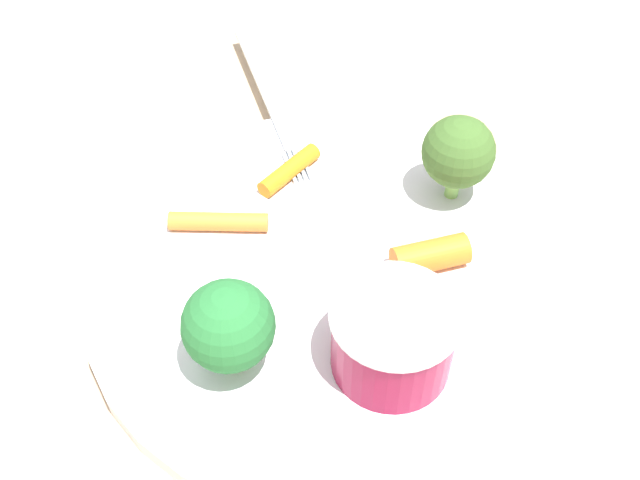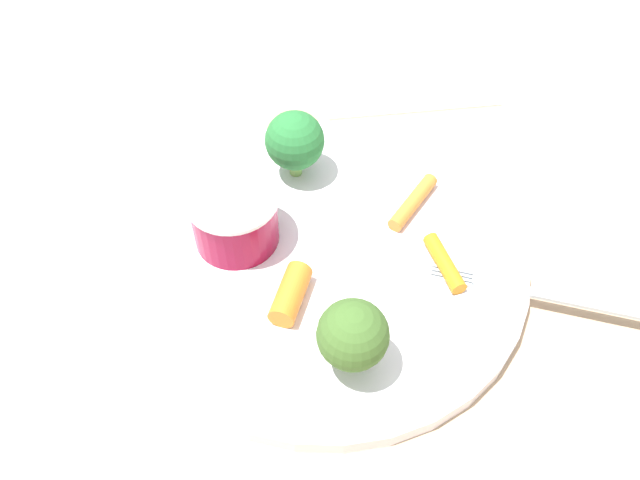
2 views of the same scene
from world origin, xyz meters
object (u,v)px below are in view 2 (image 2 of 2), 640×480
object	(u,v)px
sauce_cup	(235,218)
fork	(557,298)
broccoli_floret_1	(353,335)
napkin	(398,60)
carrot_stick_0	(444,263)
carrot_stick_2	(413,202)
plate	(326,256)
broccoli_floret_0	(295,141)
carrot_stick_1	(291,294)

from	to	relation	value
sauce_cup	fork	distance (m)	0.22
broccoli_floret_1	napkin	world-z (taller)	broccoli_floret_1
sauce_cup	fork	size ratio (longest dim) A/B	0.46
broccoli_floret_1	carrot_stick_0	world-z (taller)	broccoli_floret_1
fork	napkin	world-z (taller)	fork
carrot_stick_0	carrot_stick_2	xyz separation A→B (m)	(-0.06, 0.01, 0.00)
carrot_stick_2	napkin	size ratio (longest dim) A/B	0.36
fork	plate	bearing A→B (deg)	-131.16
carrot_stick_0	carrot_stick_2	bearing A→B (deg)	169.55
plate	fork	world-z (taller)	fork
broccoli_floret_0	fork	xyz separation A→B (m)	(0.18, 0.10, -0.03)
carrot_stick_1	plate	bearing A→B (deg)	125.27
broccoli_floret_1	napkin	size ratio (longest dim) A/B	0.35
plate	broccoli_floret_0	bearing A→B (deg)	170.09
broccoli_floret_0	carrot_stick_2	world-z (taller)	broccoli_floret_0
napkin	plate	bearing A→B (deg)	-42.20
fork	carrot_stick_1	bearing A→B (deg)	-115.49
broccoli_floret_0	carrot_stick_2	distance (m)	0.10
sauce_cup	broccoli_floret_0	distance (m)	0.08
sauce_cup	carrot_stick_1	bearing A→B (deg)	9.63
plate	napkin	world-z (taller)	plate
carrot_stick_0	carrot_stick_1	size ratio (longest dim) A/B	1.12
sauce_cup	broccoli_floret_1	xyz separation A→B (m)	(0.13, 0.02, 0.01)
broccoli_floret_1	fork	xyz separation A→B (m)	(0.02, 0.14, -0.03)
sauce_cup	broccoli_floret_0	xyz separation A→B (m)	(-0.04, 0.07, 0.01)
broccoli_floret_0	plate	bearing A→B (deg)	-9.91
sauce_cup	napkin	size ratio (longest dim) A/B	0.40
broccoli_floret_1	carrot_stick_1	xyz separation A→B (m)	(-0.06, -0.01, -0.02)
broccoli_floret_0	napkin	world-z (taller)	broccoli_floret_0
broccoli_floret_0	carrot_stick_1	distance (m)	0.12
carrot_stick_1	broccoli_floret_1	bearing A→B (deg)	13.11
broccoli_floret_0	carrot_stick_2	size ratio (longest dim) A/B	0.97
napkin	broccoli_floret_1	bearing A→B (deg)	-35.64
carrot_stick_0	napkin	world-z (taller)	carrot_stick_0
napkin	broccoli_floret_0	bearing A→B (deg)	-55.57
carrot_stick_0	broccoli_floret_1	bearing A→B (deg)	-67.67
plate	sauce_cup	world-z (taller)	sauce_cup
plate	sauce_cup	distance (m)	0.07
plate	napkin	bearing A→B (deg)	137.80
napkin	carrot_stick_0	bearing A→B (deg)	-23.89
plate	carrot_stick_0	size ratio (longest dim) A/B	5.99
broccoli_floret_1	napkin	xyz separation A→B (m)	(-0.27, 0.20, -0.04)
carrot_stick_0	fork	size ratio (longest dim) A/B	0.34
plate	carrot_stick_0	distance (m)	0.08
plate	napkin	size ratio (longest dim) A/B	1.80
sauce_cup	carrot_stick_0	bearing A→B (deg)	53.23
plate	carrot_stick_2	size ratio (longest dim) A/B	4.94
sauce_cup	carrot_stick_1	distance (m)	0.07
broccoli_floret_1	fork	bearing A→B (deg)	83.24
plate	fork	xyz separation A→B (m)	(0.10, 0.12, 0.01)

